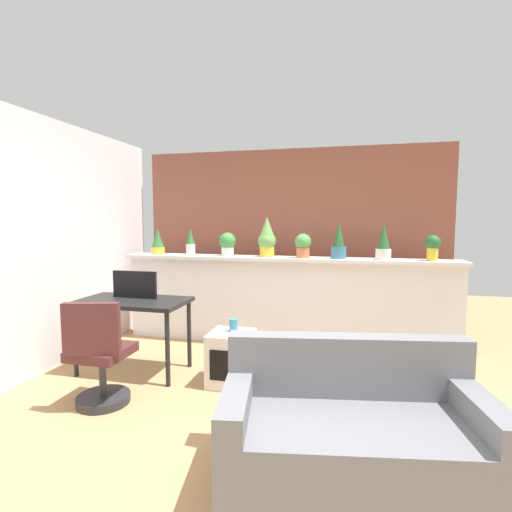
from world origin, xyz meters
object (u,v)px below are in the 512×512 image
at_px(potted_plant_6, 384,243).
at_px(potted_plant_7, 433,246).
at_px(potted_plant_4, 303,245).
at_px(desk, 133,308).
at_px(potted_plant_3, 267,237).
at_px(potted_plant_2, 228,243).
at_px(potted_plant_0, 158,242).
at_px(potted_plant_1, 190,243).
at_px(potted_plant_5, 339,243).
at_px(couch, 353,432).
at_px(tv_monitor, 135,285).
at_px(office_chair, 99,361).
at_px(side_cube_shelf, 231,358).
at_px(vase_on_shelf, 234,325).

distance_m(potted_plant_6, potted_plant_7, 0.52).
height_order(potted_plant_4, desk, potted_plant_4).
bearing_deg(potted_plant_3, potted_plant_2, 179.51).
xyz_separation_m(potted_plant_0, potted_plant_7, (3.35, -0.03, -0.00)).
relative_size(potted_plant_1, potted_plant_5, 0.79).
distance_m(potted_plant_4, couch, 2.54).
distance_m(potted_plant_5, couch, 2.52).
xyz_separation_m(desk, tv_monitor, (-0.02, 0.08, 0.23)).
bearing_deg(potted_plant_4, potted_plant_2, 175.96).
bearing_deg(potted_plant_7, potted_plant_4, -179.34).
bearing_deg(office_chair, side_cube_shelf, 36.08).
bearing_deg(potted_plant_3, office_chair, -117.71).
bearing_deg(potted_plant_4, potted_plant_5, 4.29).
xyz_separation_m(potted_plant_6, vase_on_shelf, (-1.43, -1.15, -0.73)).
height_order(potted_plant_6, vase_on_shelf, potted_plant_6).
distance_m(potted_plant_0, side_cube_shelf, 2.12).
bearing_deg(potted_plant_6, potted_plant_3, 177.36).
distance_m(potted_plant_7, couch, 2.64).
bearing_deg(potted_plant_7, potted_plant_2, 178.77).
distance_m(potted_plant_2, potted_plant_4, 0.96).
bearing_deg(potted_plant_0, office_chair, -76.58).
height_order(potted_plant_1, desk, potted_plant_1).
height_order(potted_plant_0, side_cube_shelf, potted_plant_0).
distance_m(side_cube_shelf, couch, 1.56).
bearing_deg(desk, tv_monitor, 104.07).
distance_m(potted_plant_0, potted_plant_2, 0.96).
distance_m(potted_plant_0, office_chair, 2.15).
distance_m(potted_plant_0, vase_on_shelf, 1.97).
bearing_deg(tv_monitor, potted_plant_7, 19.14).
distance_m(potted_plant_5, potted_plant_7, 1.02).
height_order(potted_plant_1, office_chair, potted_plant_1).
bearing_deg(office_chair, potted_plant_0, 103.42).
xyz_separation_m(potted_plant_1, potted_plant_2, (0.47, 0.07, -0.00)).
bearing_deg(potted_plant_4, potted_plant_7, 0.66).
distance_m(potted_plant_1, potted_plant_6, 2.35).
bearing_deg(potted_plant_6, vase_on_shelf, -141.24).
xyz_separation_m(potted_plant_2, potted_plant_3, (0.51, -0.00, 0.08)).
relative_size(potted_plant_5, desk, 0.40).
relative_size(potted_plant_5, office_chair, 0.48).
xyz_separation_m(tv_monitor, couch, (2.19, -1.24, -0.61)).
bearing_deg(potted_plant_5, side_cube_shelf, -127.93).
relative_size(potted_plant_6, couch, 0.25).
relative_size(potted_plant_2, potted_plant_5, 0.67).
height_order(potted_plant_7, desk, potted_plant_7).
xyz_separation_m(potted_plant_6, side_cube_shelf, (-1.44, -1.18, -1.04)).
height_order(potted_plant_2, side_cube_shelf, potted_plant_2).
relative_size(potted_plant_0, desk, 0.30).
bearing_deg(side_cube_shelf, vase_on_shelf, 66.90).
height_order(office_chair, couch, office_chair).
bearing_deg(potted_plant_3, side_cube_shelf, -93.71).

